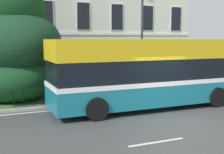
# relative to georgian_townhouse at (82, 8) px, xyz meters

# --- Properties ---
(ground_plane) EXTENTS (60.00, 56.00, 0.18)m
(ground_plane) POSITION_rel_georgian_townhouse_xyz_m (-0.79, -14.00, -5.89)
(ground_plane) COLOR #424444
(georgian_townhouse) EXTENTS (15.81, 8.83, 11.45)m
(georgian_townhouse) POSITION_rel_georgian_townhouse_xyz_m (0.00, 0.00, 0.00)
(georgian_townhouse) COLOR silver
(georgian_townhouse) RESTS_ON ground_plane
(iron_verge_railing) EXTENTS (13.27, 0.04, 0.97)m
(iron_verge_railing) POSITION_rel_georgian_townhouse_xyz_m (0.00, -10.47, -5.25)
(iron_verge_railing) COLOR black
(iron_verge_railing) RESTS_ON ground_plane
(evergreen_tree) EXTENTS (5.15, 5.32, 8.18)m
(evergreen_tree) POSITION_rel_georgian_townhouse_xyz_m (-6.42, -8.10, -2.57)
(evergreen_tree) COLOR #423328
(evergreen_tree) RESTS_ON ground_plane
(single_decker_bus) EXTENTS (9.42, 2.73, 3.25)m
(single_decker_bus) POSITION_rel_georgian_townhouse_xyz_m (-0.61, -12.38, -4.16)
(single_decker_bus) COLOR #176C7E
(single_decker_bus) RESTS_ON ground_plane
(street_lamp_post) EXTENTS (0.36, 0.24, 6.63)m
(street_lamp_post) POSITION_rel_georgian_townhouse_xyz_m (0.49, -9.62, -1.95)
(street_lamp_post) COLOR #333338
(street_lamp_post) RESTS_ON ground_plane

